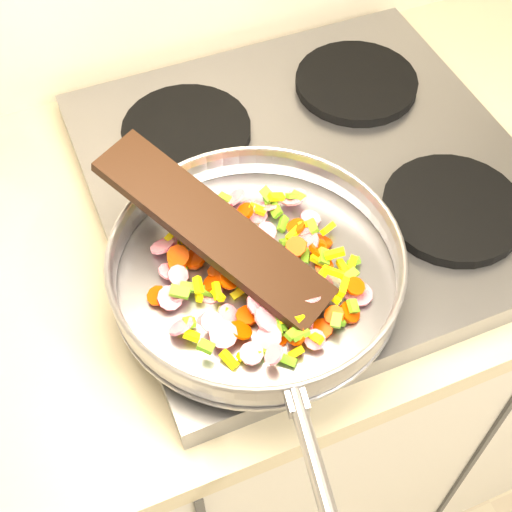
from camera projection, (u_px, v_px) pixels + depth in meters
name	position (u px, v px, depth m)	size (l,w,h in m)	color
cooktop	(312.00, 182.00, 1.02)	(0.60, 0.60, 0.04)	#939399
grate_fl	(260.00, 274.00, 0.89)	(0.19, 0.19, 0.02)	black
grate_fr	(453.00, 209.00, 0.95)	(0.19, 0.19, 0.02)	black
grate_bl	(186.00, 131.00, 1.04)	(0.19, 0.19, 0.02)	black
grate_br	(356.00, 82.00, 1.11)	(0.19, 0.19, 0.02)	black
saute_pan	(256.00, 266.00, 0.85)	(0.39, 0.56, 0.05)	#9E9EA5
vegetable_heap	(258.00, 271.00, 0.86)	(0.26, 0.28, 0.05)	#D51446
wooden_spatula	(214.00, 229.00, 0.84)	(0.32, 0.07, 0.01)	black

